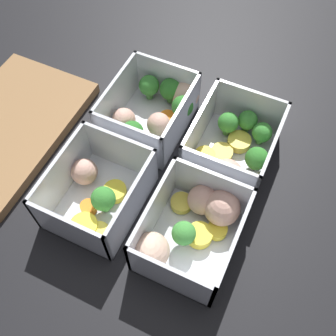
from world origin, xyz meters
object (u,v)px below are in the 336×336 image
container_near_right (235,148)px  container_near_left (192,226)px  container_far_left (96,193)px  container_far_right (155,110)px

container_near_right → container_near_left: bearing=176.8°
container_far_left → container_near_left: bearing=-85.6°
container_far_left → container_near_right: bearing=-44.1°
container_far_left → container_far_right: bearing=-3.2°
container_near_left → container_far_right: (0.16, 0.13, 0.00)m
container_near_left → container_near_right: 0.15m
container_far_right → container_near_right: bearing=-95.9°
container_far_left → container_far_right: (0.17, -0.01, 0.00)m
container_near_left → container_far_left: bearing=94.4°
container_near_left → container_far_left: size_ratio=1.06×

